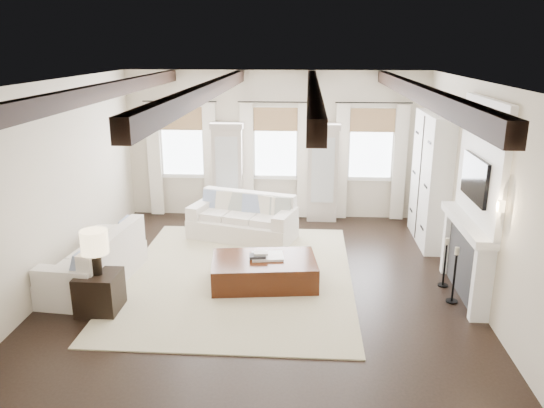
# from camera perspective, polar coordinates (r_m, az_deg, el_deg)

# --- Properties ---
(ground) EXTENTS (7.50, 7.50, 0.00)m
(ground) POSITION_cam_1_polar(r_m,az_deg,el_deg) (8.53, -1.14, -9.03)
(ground) COLOR black
(ground) RESTS_ON ground
(room_shell) EXTENTS (6.54, 7.54, 3.22)m
(room_shell) POSITION_cam_1_polar(r_m,az_deg,el_deg) (8.74, 4.20, 4.69)
(room_shell) COLOR beige
(room_shell) RESTS_ON ground
(area_rug) EXTENTS (3.75, 4.73, 0.02)m
(area_rug) POSITION_cam_1_polar(r_m,az_deg,el_deg) (8.95, -3.65, -7.68)
(area_rug) COLOR #C1B794
(area_rug) RESTS_ON ground
(sofa_back) EXTENTS (2.24, 1.49, 0.88)m
(sofa_back) POSITION_cam_1_polar(r_m,az_deg,el_deg) (10.55, -3.07, -1.75)
(sofa_back) COLOR white
(sofa_back) RESTS_ON ground
(sofa_left) EXTENTS (1.12, 2.14, 0.88)m
(sofa_left) POSITION_cam_1_polar(r_m,az_deg,el_deg) (8.97, -18.17, -6.10)
(sofa_left) COLOR white
(sofa_left) RESTS_ON ground
(ottoman) EXTENTS (1.76, 1.22, 0.43)m
(ottoman) POSITION_cam_1_polar(r_m,az_deg,el_deg) (8.58, -0.85, -7.28)
(ottoman) COLOR black
(ottoman) RESTS_ON ground
(tray) EXTENTS (0.54, 0.44, 0.04)m
(tray) POSITION_cam_1_polar(r_m,az_deg,el_deg) (8.55, -0.49, -5.65)
(tray) COLOR white
(tray) RESTS_ON ottoman
(book_lower) EXTENTS (0.28, 0.23, 0.04)m
(book_lower) POSITION_cam_1_polar(r_m,az_deg,el_deg) (8.46, -1.57, -5.61)
(book_lower) COLOR #262628
(book_lower) RESTS_ON tray
(book_upper) EXTENTS (0.24, 0.20, 0.03)m
(book_upper) POSITION_cam_1_polar(r_m,az_deg,el_deg) (8.48, -1.19, -5.29)
(book_upper) COLOR beige
(book_upper) RESTS_ON book_lower
(side_table_front) EXTENTS (0.58, 0.58, 0.58)m
(side_table_front) POSITION_cam_1_polar(r_m,az_deg,el_deg) (8.13, -18.06, -9.02)
(side_table_front) COLOR black
(side_table_front) RESTS_ON ground
(lamp_front) EXTENTS (0.38, 0.38, 0.66)m
(lamp_front) POSITION_cam_1_polar(r_m,az_deg,el_deg) (7.85, -18.54, -4.16)
(lamp_front) COLOR black
(lamp_front) RESTS_ON side_table_front
(side_table_back) EXTENTS (0.36, 0.36, 0.54)m
(side_table_back) POSITION_cam_1_polar(r_m,az_deg,el_deg) (11.85, -5.10, -0.14)
(side_table_back) COLOR black
(side_table_back) RESTS_ON ground
(lamp_back) EXTENTS (0.33, 0.33, 0.56)m
(lamp_back) POSITION_cam_1_polar(r_m,az_deg,el_deg) (11.68, -5.18, 2.93)
(lamp_back) COLOR black
(lamp_back) RESTS_ON side_table_back
(candlestick_near) EXTENTS (0.18, 0.18, 0.88)m
(candlestick_near) POSITION_cam_1_polar(r_m,az_deg,el_deg) (8.40, 18.98, -7.70)
(candlestick_near) COLOR black
(candlestick_near) RESTS_ON ground
(candlestick_far) EXTENTS (0.17, 0.17, 0.81)m
(candlestick_far) POSITION_cam_1_polar(r_m,az_deg,el_deg) (8.90, 18.08, -6.39)
(candlestick_far) COLOR black
(candlestick_far) RESTS_ON ground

